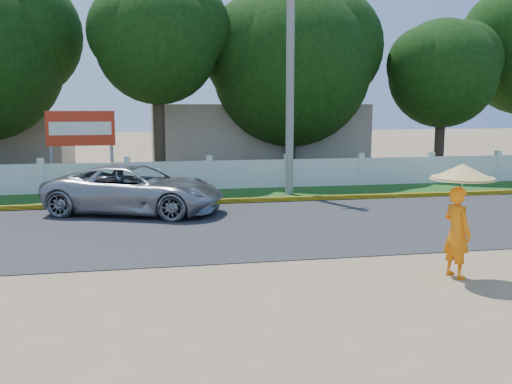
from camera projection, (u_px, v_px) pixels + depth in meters
ground at (276, 277)px, 10.61m from camera, size 120.00×120.00×0.00m
road at (238, 226)px, 14.98m from camera, size 60.00×7.00×0.02m
grass_verge at (214, 195)px, 20.07m from camera, size 60.00×3.50×0.03m
curb at (220, 201)px, 18.41m from camera, size 40.00×0.18×0.16m
fence at (209, 175)px, 21.40m from camera, size 40.00×0.10×1.10m
building_near at (254, 137)px, 28.40m from camera, size 10.00×6.00×3.20m
utility_pole at (290, 82)px, 19.74m from camera, size 0.28×0.28×7.92m
vehicle at (135, 189)px, 16.71m from camera, size 5.68×4.07×1.44m
monk_with_parasol at (460, 204)px, 10.41m from camera, size 1.16×1.16×2.11m
billboard at (81, 133)px, 21.34m from camera, size 2.50×0.13×2.95m
tree_row at (218, 59)px, 23.97m from camera, size 37.50×8.00×9.11m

